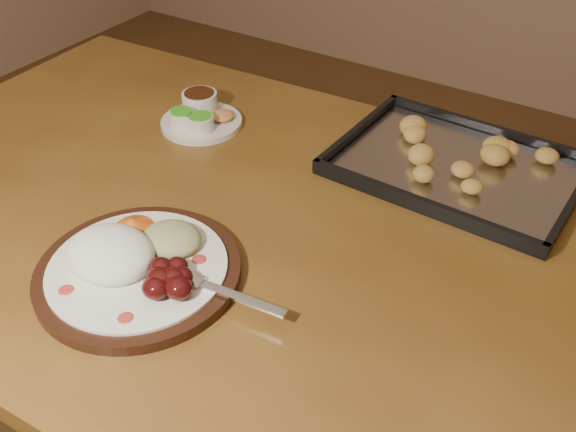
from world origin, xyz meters
The scene contains 5 objects.
ground centered at (0.00, 0.00, 0.00)m, with size 4.00×4.00×0.00m, color brown.
dining_table centered at (0.27, -0.13, 0.65)m, with size 1.54×0.96×0.75m.
dinner_plate centered at (0.20, -0.32, 0.77)m, with size 0.38×0.29×0.07m.
condiment_saucer centered at (0.01, 0.07, 0.77)m, with size 0.16×0.16×0.05m.
baking_tray centered at (0.49, 0.18, 0.76)m, with size 0.42×0.32×0.04m.
Camera 1 is at (0.75, -0.78, 1.39)m, focal length 40.00 mm.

